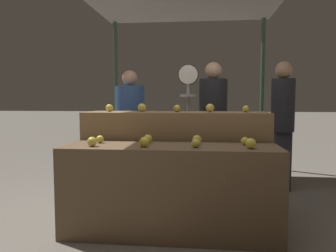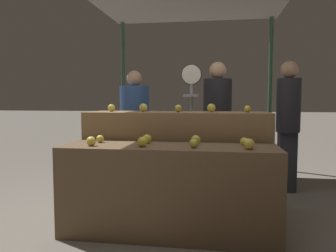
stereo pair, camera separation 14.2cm
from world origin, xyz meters
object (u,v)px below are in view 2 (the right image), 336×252
Objects in this scene: person_customer_left at (135,121)px; person_customer_right at (288,115)px; person_vendor_at_scale at (217,117)px; produce_scale at (191,102)px.

person_customer_right is (2.03, 0.02, 0.09)m from person_customer_left.
person_vendor_at_scale reaches higher than person_customer_left.
person_customer_right is (0.90, 0.00, 0.02)m from person_vendor_at_scale.
person_vendor_at_scale is 1.06× the size of person_customer_left.
produce_scale reaches higher than person_customer_left.
person_customer_right is at bearing 16.39° from produce_scale.
person_vendor_at_scale is at bearing 48.36° from produce_scale.
person_vendor_at_scale is 1.00× the size of person_customer_right.
person_vendor_at_scale reaches higher than produce_scale.
person_vendor_at_scale is at bearing -159.94° from person_customer_left.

